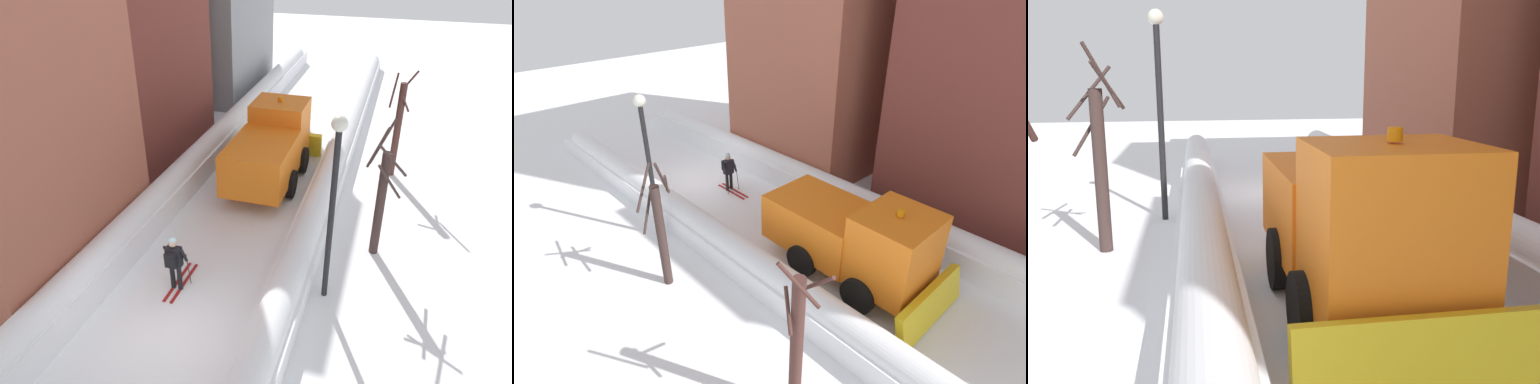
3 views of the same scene
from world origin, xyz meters
The scene contains 10 objects.
ground_plane centered at (0.00, 10.00, 0.00)m, with size 80.00×80.00×0.00m, color white.
snowbank_left centered at (-2.73, 10.00, 0.63)m, with size 1.10×36.00×1.32m.
snowbank_right centered at (2.73, 10.00, 0.57)m, with size 1.10×36.00×1.22m.
building_brick_near centered at (-7.59, 1.83, 6.92)m, with size 9.03×6.85×13.84m.
plow_truck centered at (0.30, 8.94, 1.48)m, with size 3.20×5.98×3.12m.
skier centered at (-0.45, 1.66, 1.00)m, with size 0.62×1.80×1.81m.
traffic_light_pole centered at (-3.53, 4.76, 3.18)m, with size 0.28×0.42×4.54m.
street_lamp centered at (3.67, 2.67, 3.39)m, with size 0.40×0.40×5.38m.
bare_tree_near centered at (4.82, 5.14, 1.94)m, with size 1.20×1.26×4.42m.
bare_tree_mid centered at (5.02, 10.90, 2.07)m, with size 0.94×1.05×4.48m.
Camera 2 is at (9.35, 14.68, 8.95)m, focal length 28.60 mm.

